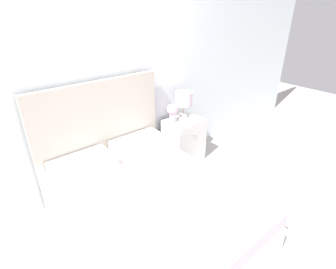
# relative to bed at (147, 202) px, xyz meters

# --- Properties ---
(ground_plane) EXTENTS (12.00, 12.00, 0.00)m
(ground_plane) POSITION_rel_bed_xyz_m (0.00, 0.87, -0.27)
(ground_plane) COLOR #BCB7B2
(wall_back) EXTENTS (8.00, 0.06, 2.60)m
(wall_back) POSITION_rel_bed_xyz_m (0.00, 0.94, 1.03)
(wall_back) COLOR white
(wall_back) RESTS_ON ground_plane
(bed) EXTENTS (1.48, 1.92, 1.30)m
(bed) POSITION_rel_bed_xyz_m (0.00, 0.00, 0.00)
(bed) COLOR white
(bed) RESTS_ON ground_plane
(nightstand) EXTENTS (0.51, 0.40, 0.62)m
(nightstand) POSITION_rel_bed_xyz_m (1.10, 0.66, 0.04)
(nightstand) COLOR white
(nightstand) RESTS_ON ground_plane
(table_lamp) EXTENTS (0.22, 0.22, 0.37)m
(table_lamp) POSITION_rel_bed_xyz_m (1.14, 0.72, 0.60)
(table_lamp) COLOR white
(table_lamp) RESTS_ON nightstand
(flower_vase) EXTENTS (0.14, 0.14, 0.25)m
(flower_vase) POSITION_rel_bed_xyz_m (0.93, 0.70, 0.50)
(flower_vase) COLOR silver
(flower_vase) RESTS_ON nightstand
(teacup) EXTENTS (0.10, 0.10, 0.06)m
(teacup) POSITION_rel_bed_xyz_m (1.02, 0.62, 0.38)
(teacup) COLOR white
(teacup) RESTS_ON nightstand
(alarm_clock) EXTENTS (0.09, 0.04, 0.07)m
(alarm_clock) POSITION_rel_bed_xyz_m (1.20, 0.59, 0.38)
(alarm_clock) COLOR beige
(alarm_clock) RESTS_ON nightstand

